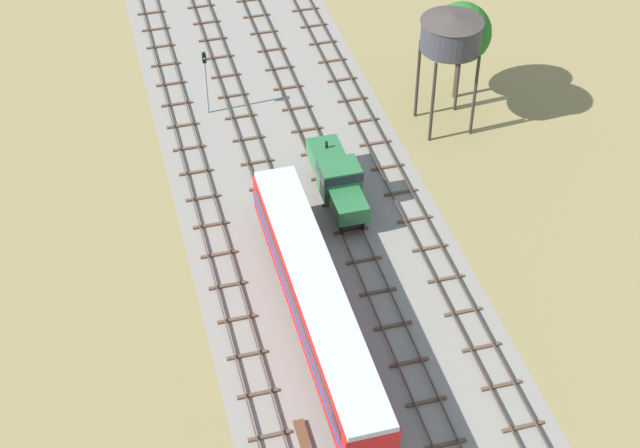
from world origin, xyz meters
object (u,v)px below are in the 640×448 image
shunter_loco_centre_left_near (338,178)px  signal_post_near (205,74)px  water_tower (451,33)px  passenger_coach_left_nearest (317,300)px

shunter_loco_centre_left_near → signal_post_near: bearing=117.7°
shunter_loco_centre_left_near → water_tower: size_ratio=0.90×
shunter_loco_centre_left_near → water_tower: water_tower is taller
water_tower → signal_post_near: size_ratio=1.70×
passenger_coach_left_nearest → signal_post_near: (-2.25, 24.37, 0.89)m
signal_post_near → passenger_coach_left_nearest: bearing=-84.7°
passenger_coach_left_nearest → water_tower: 24.04m
signal_post_near → water_tower: bearing=-19.9°
shunter_loco_centre_left_near → passenger_coach_left_nearest: bearing=-111.4°
water_tower → signal_post_near: 18.63m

